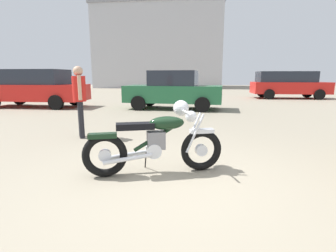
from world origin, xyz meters
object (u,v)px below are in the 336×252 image
(silver_sedan_mid, at_px, (174,90))
(dark_sedan_left, at_px, (288,84))
(red_hatchback_near, at_px, (33,87))
(vintage_motorcycle, at_px, (158,141))
(bystander, at_px, (79,94))

(silver_sedan_mid, xyz_separation_m, dark_sedan_left, (6.91, 6.36, 0.10))
(red_hatchback_near, relative_size, silver_sedan_mid, 1.08)
(red_hatchback_near, bearing_deg, vintage_motorcycle, -47.11)
(bystander, height_order, red_hatchback_near, red_hatchback_near)
(vintage_motorcycle, bearing_deg, silver_sedan_mid, 76.21)
(vintage_motorcycle, xyz_separation_m, red_hatchback_near, (-7.11, 7.74, 0.45))
(red_hatchback_near, distance_m, dark_sedan_left, 14.96)
(silver_sedan_mid, bearing_deg, dark_sedan_left, 48.41)
(bystander, distance_m, silver_sedan_mid, 5.94)
(vintage_motorcycle, relative_size, bystander, 1.22)
(vintage_motorcycle, bearing_deg, dark_sedan_left, 48.14)
(vintage_motorcycle, height_order, dark_sedan_left, dark_sedan_left)
(vintage_motorcycle, relative_size, dark_sedan_left, 0.43)
(bystander, relative_size, red_hatchback_near, 0.35)
(vintage_motorcycle, height_order, silver_sedan_mid, silver_sedan_mid)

